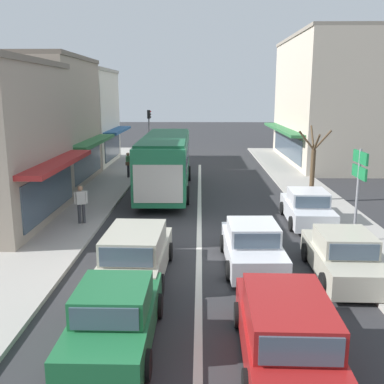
# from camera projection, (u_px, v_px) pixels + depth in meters

# --- Properties ---
(ground_plane) EXTENTS (140.00, 140.00, 0.00)m
(ground_plane) POSITION_uv_depth(u_px,v_px,m) (199.00, 236.00, 17.94)
(ground_plane) COLOR #2D2D30
(lane_centre_line) EXTENTS (0.20, 28.00, 0.01)m
(lane_centre_line) POSITION_uv_depth(u_px,v_px,m) (199.00, 210.00, 21.85)
(lane_centre_line) COLOR silver
(lane_centre_line) RESTS_ON ground
(sidewalk_left) EXTENTS (5.20, 44.00, 0.14)m
(sidewalk_left) POSITION_uv_depth(u_px,v_px,m) (72.00, 199.00, 23.91)
(sidewalk_left) COLOR #A39E96
(sidewalk_left) RESTS_ON ground
(kerb_right) EXTENTS (2.80, 44.00, 0.12)m
(kerb_right) POSITION_uv_depth(u_px,v_px,m) (317.00, 200.00, 23.67)
(kerb_right) COLOR #A39E96
(kerb_right) RESTS_ON ground
(shopfront_mid_block) EXTENTS (7.68, 8.43, 7.70)m
(shopfront_mid_block) POSITION_uv_depth(u_px,v_px,m) (31.00, 122.00, 26.99)
(shopfront_mid_block) COLOR gray
(shopfront_mid_block) RESTS_ON ground
(shopfront_far_end) EXTENTS (7.63, 7.23, 7.35)m
(shopfront_far_end) POSITION_uv_depth(u_px,v_px,m) (70.00, 118.00, 34.98)
(shopfront_far_end) COLOR silver
(shopfront_far_end) RESTS_ON ground
(building_right_far) EXTENTS (9.88, 13.94, 9.92)m
(building_right_far) POSITION_uv_depth(u_px,v_px,m) (345.00, 101.00, 35.63)
(building_right_far) COLOR beige
(building_right_far) RESTS_ON ground
(city_bus) EXTENTS (2.84, 10.89, 3.23)m
(city_bus) POSITION_uv_depth(u_px,v_px,m) (166.00, 159.00, 25.50)
(city_bus) COLOR #237A4C
(city_bus) RESTS_ON ground
(wagon_behind_bus_mid) EXTENTS (2.04, 4.55, 1.58)m
(wagon_behind_bus_mid) POSITION_uv_depth(u_px,v_px,m) (136.00, 254.00, 13.79)
(wagon_behind_bus_mid) COLOR #B7B29E
(wagon_behind_bus_mid) RESTS_ON ground
(sedan_adjacent_lane_lead) EXTENTS (1.98, 4.24, 1.47)m
(sedan_adjacent_lane_lead) POSITION_uv_depth(u_px,v_px,m) (252.00, 246.00, 14.79)
(sedan_adjacent_lane_lead) COLOR silver
(sedan_adjacent_lane_lead) RESTS_ON ground
(sedan_adjacent_lane_trail) EXTENTS (1.92, 4.21, 1.47)m
(sedan_adjacent_lane_trail) POSITION_uv_depth(u_px,v_px,m) (115.00, 318.00, 10.08)
(sedan_adjacent_lane_trail) COLOR #1E6638
(sedan_adjacent_lane_trail) RESTS_ON ground
(wagon_queue_far_back) EXTENTS (2.00, 4.53, 1.58)m
(wagon_queue_far_back) POSITION_uv_depth(u_px,v_px,m) (285.00, 331.00, 9.38)
(wagon_queue_far_back) COLOR maroon
(wagon_queue_far_back) RESTS_ON ground
(parked_sedan_kerb_front) EXTENTS (1.97, 4.24, 1.47)m
(parked_sedan_kerb_front) POSITION_uv_depth(u_px,v_px,m) (343.00, 257.00, 13.84)
(parked_sedan_kerb_front) COLOR #B7B29E
(parked_sedan_kerb_front) RESTS_ON ground
(parked_sedan_kerb_second) EXTENTS (1.99, 4.25, 1.47)m
(parked_sedan_kerb_second) POSITION_uv_depth(u_px,v_px,m) (307.00, 208.00, 19.61)
(parked_sedan_kerb_second) COLOR silver
(parked_sedan_kerb_second) RESTS_ON ground
(traffic_light_downstreet) EXTENTS (0.32, 0.24, 4.20)m
(traffic_light_downstreet) POSITION_uv_depth(u_px,v_px,m) (149.00, 127.00, 36.87)
(traffic_light_downstreet) COLOR gray
(traffic_light_downstreet) RESTS_ON ground
(directional_road_sign) EXTENTS (0.10, 1.40, 3.60)m
(directional_road_sign) POSITION_uv_depth(u_px,v_px,m) (359.00, 173.00, 16.46)
(directional_road_sign) COLOR gray
(directional_road_sign) RESTS_ON ground
(street_tree_right) EXTENTS (1.69, 1.86, 3.93)m
(street_tree_right) POSITION_uv_depth(u_px,v_px,m) (313.00, 167.00, 23.10)
(street_tree_right) COLOR brown
(street_tree_right) RESTS_ON ground
(pedestrian_with_handbag_near) EXTENTS (0.25, 0.65, 1.63)m
(pedestrian_with_handbag_near) POSITION_uv_depth(u_px,v_px,m) (128.00, 163.00, 29.42)
(pedestrian_with_handbag_near) COLOR #333338
(pedestrian_with_handbag_near) RESTS_ON sidewalk_left
(pedestrian_browsing_midblock) EXTENTS (0.54, 0.33, 1.63)m
(pedestrian_browsing_midblock) POSITION_uv_depth(u_px,v_px,m) (81.00, 202.00, 19.02)
(pedestrian_browsing_midblock) COLOR #333338
(pedestrian_browsing_midblock) RESTS_ON sidewalk_left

